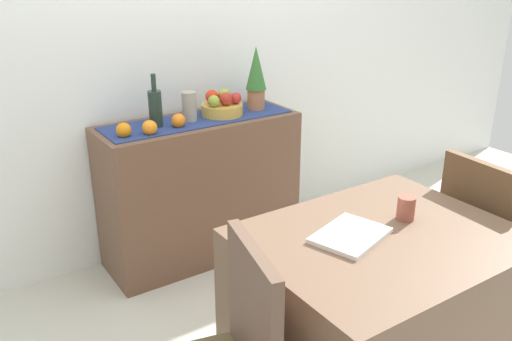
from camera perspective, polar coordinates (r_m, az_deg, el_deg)
ground_plane at (r=2.83m, az=4.55°, el=-16.24°), size 6.40×6.40×0.02m
room_wall_rear at (r=3.26m, az=-8.00°, el=14.85°), size 6.40×0.06×2.70m
sideboard_console at (r=3.26m, az=-5.76°, el=-1.95°), size 1.15×0.42×0.85m
table_runner at (r=3.11m, az=-6.05°, el=5.32°), size 1.09×0.32×0.01m
fruit_bowl at (r=3.17m, az=-3.56°, el=6.39°), size 0.24×0.24×0.06m
apple_rear at (r=3.13m, az=-3.15°, el=7.47°), size 0.07×0.07×0.07m
apple_left at (r=3.17m, az=-4.60°, el=7.69°), size 0.08×0.08×0.08m
apple_center at (r=3.10m, az=-4.43°, el=7.23°), size 0.07×0.07×0.07m
apple_front at (r=3.21m, az=-3.30°, el=7.87°), size 0.08×0.08×0.08m
apple_upper at (r=3.16m, az=-2.12°, el=7.55°), size 0.07×0.07×0.07m
wine_bottle at (r=2.98m, az=-10.46°, el=6.44°), size 0.07×0.07×0.29m
ceramic_vase at (r=3.07m, az=-6.97°, el=6.60°), size 0.08×0.08×0.17m
potted_plant at (r=3.26m, az=0.00°, el=9.78°), size 0.12×0.12×0.38m
orange_loose_end at (r=2.87m, az=-11.03°, el=4.42°), size 0.08×0.08×0.08m
orange_loose_mid at (r=2.97m, az=-8.10°, el=5.17°), size 0.08×0.08×0.08m
orange_loose_far at (r=2.86m, az=-13.63°, el=4.13°), size 0.08×0.08×0.08m
dining_table at (r=2.32m, az=12.29°, el=-14.71°), size 1.01×0.80×0.74m
open_book at (r=2.08m, az=9.82°, el=-6.68°), size 0.33×0.28×0.02m
coffee_cup at (r=2.25m, az=15.38°, el=-3.80°), size 0.07×0.07×0.10m
chair_by_corner at (r=2.90m, az=23.06°, el=-10.48°), size 0.42×0.42×0.90m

